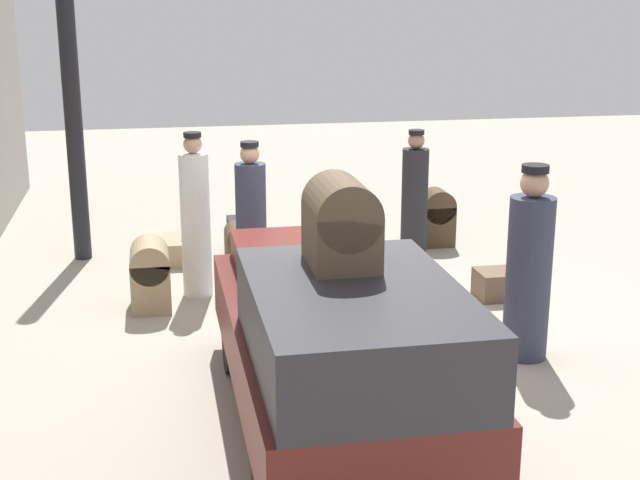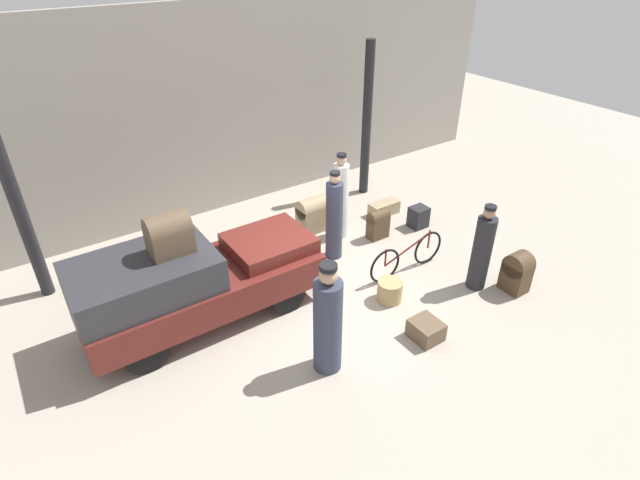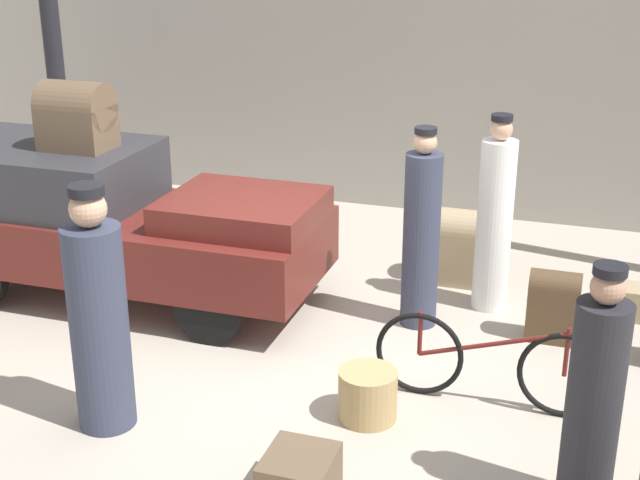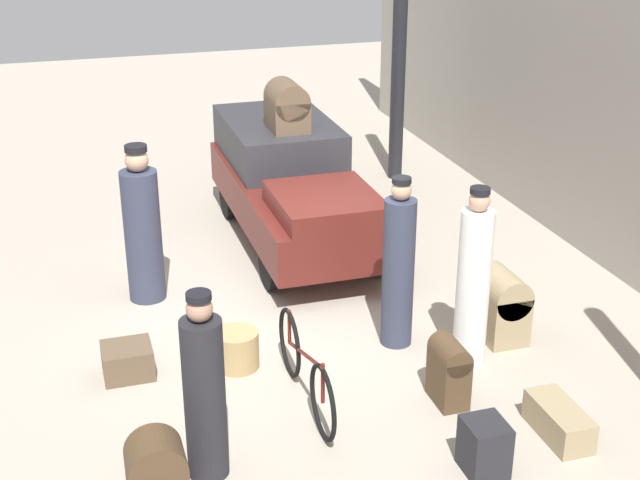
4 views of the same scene
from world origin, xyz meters
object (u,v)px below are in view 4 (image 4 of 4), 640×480
conductor_in_dark_uniform (398,269)px  trunk_on_truck_roof (287,106)px  bicycle (305,370)px  suitcase_black_upright (157,478)px  trunk_large_brown (501,303)px  porter_lifting_near_truck (143,231)px  suitcase_tan_flat (128,361)px  porter_carrying_trunk (473,284)px  truck (292,182)px  wicker_basket (237,349)px  porter_standing_middle (204,393)px  suitcase_small_leather (559,421)px  trunk_barrel_dark (449,370)px  trunk_umber_medium (484,447)px

conductor_in_dark_uniform → trunk_on_truck_roof: bearing=-175.0°
bicycle → suitcase_black_upright: suitcase_black_upright is taller
conductor_in_dark_uniform → trunk_large_brown: (0.22, 1.10, -0.46)m
porter_lifting_near_truck → trunk_on_truck_roof: bearing=124.2°
suitcase_tan_flat → porter_carrying_trunk: bearing=77.4°
bicycle → porter_lifting_near_truck: (-2.65, -1.15, 0.49)m
truck → porter_carrying_trunk: porter_carrying_trunk is taller
porter_lifting_near_truck → porter_carrying_trunk: bearing=50.9°
wicker_basket → porter_standing_middle: porter_standing_middle is taller
trunk_large_brown → suitcase_small_leather: trunk_large_brown is taller
truck → suitcase_tan_flat: size_ratio=8.01×
conductor_in_dark_uniform → porter_standing_middle: 2.79m
trunk_barrel_dark → suitcase_small_leather: bearing=42.0°
truck → porter_carrying_trunk: (3.61, 0.85, 0.07)m
wicker_basket → trunk_on_truck_roof: bearing=156.3°
truck → suitcase_black_upright: truck is taller
porter_carrying_trunk → porter_lifting_near_truck: bearing=-129.1°
wicker_basket → suitcase_small_leather: wicker_basket is taller
trunk_on_truck_roof → trunk_large_brown: bearing=21.7°
conductor_in_dark_uniform → trunk_barrel_dark: size_ratio=2.84×
conductor_in_dark_uniform → suitcase_black_upright: size_ratio=2.36×
truck → bicycle: bearing=-13.9°
trunk_on_truck_roof → porter_lifting_near_truck: bearing=-55.8°
porter_standing_middle → bicycle: bearing=125.5°
porter_lifting_near_truck → trunk_barrel_dark: porter_lifting_near_truck is taller
conductor_in_dark_uniform → trunk_umber_medium: 2.32m
porter_standing_middle → trunk_large_brown: (-1.36, 3.40, -0.37)m
porter_carrying_trunk → suitcase_black_upright: (1.49, -3.34, -0.47)m
conductor_in_dark_uniform → wicker_basket: bearing=-90.4°
trunk_barrel_dark → porter_lifting_near_truck: bearing=-141.2°
porter_carrying_trunk → suitcase_tan_flat: size_ratio=3.85×
suitcase_black_upright → suitcase_small_leather: suitcase_black_upright is taller
porter_lifting_near_truck → trunk_umber_medium: porter_lifting_near_truck is taller
bicycle → trunk_umber_medium: size_ratio=3.81×
suitcase_black_upright → suitcase_small_leather: (-0.08, 3.53, -0.26)m
trunk_barrel_dark → suitcase_black_upright: bearing=-72.9°
trunk_umber_medium → trunk_on_truck_roof: trunk_on_truck_roof is taller
porter_lifting_near_truck → bicycle: bearing=23.4°
truck → trunk_barrel_dark: bearing=4.5°
bicycle → suitcase_small_leather: 2.32m
porter_lifting_near_truck → suitcase_tan_flat: (1.66, -0.40, -0.69)m
wicker_basket → conductor_in_dark_uniform: conductor_in_dark_uniform is taller
wicker_basket → porter_standing_middle: bearing=-20.3°
conductor_in_dark_uniform → suitcase_tan_flat: size_ratio=3.79×
truck → wicker_basket: size_ratio=8.81×
trunk_large_brown → trunk_barrel_dark: (0.98, -1.05, -0.05)m
trunk_on_truck_roof → porter_carrying_trunk: bearing=12.5°
trunk_barrel_dark → suitcase_small_leather: trunk_barrel_dark is taller
bicycle → trunk_umber_medium: 1.82m
bicycle → trunk_umber_medium: (1.41, 1.14, -0.12)m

